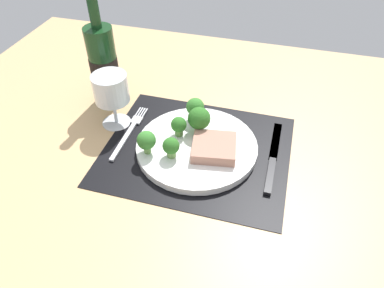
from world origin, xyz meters
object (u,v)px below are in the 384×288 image
at_px(plate, 197,147).
at_px(steak, 214,147).
at_px(wine_bottle, 104,65).
at_px(fork, 129,131).
at_px(knife, 272,161).
at_px(wine_glass, 111,91).

relative_size(plate, steak, 2.91).
bearing_deg(wine_bottle, fork, -47.42).
bearing_deg(knife, wine_glass, 171.76).
relative_size(steak, knife, 0.39).
bearing_deg(steak, wine_bottle, 156.00).
bearing_deg(steak, wine_glass, 167.70).
height_order(plate, fork, plate).
bearing_deg(steak, plate, 162.73).
height_order(knife, wine_glass, wine_glass).
relative_size(wine_bottle, wine_glass, 2.27).
xyz_separation_m(plate, fork, (-0.17, 0.01, -0.01)).
height_order(plate, wine_glass, wine_glass).
distance_m(plate, wine_glass, 0.23).
bearing_deg(knife, plate, 179.22).
distance_m(steak, knife, 0.13).
bearing_deg(wine_glass, plate, -11.32).
height_order(knife, wine_bottle, wine_bottle).
bearing_deg(plate, knife, 1.85).
bearing_deg(knife, wine_bottle, 161.96).
bearing_deg(steak, knife, 8.27).
bearing_deg(plate, wine_bottle, 155.03).
distance_m(steak, wine_glass, 0.26).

